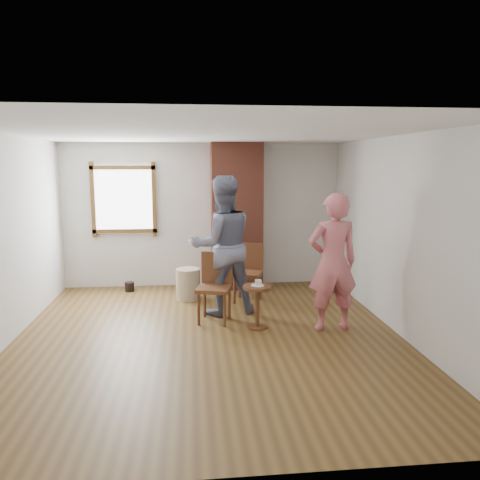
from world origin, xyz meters
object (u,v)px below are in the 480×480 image
Objects in this scene: stoneware_crock at (188,284)px; dining_chair_left at (215,283)px; side_table at (257,300)px; person_pink at (333,262)px; dining_chair_right at (249,269)px; man at (222,246)px.

dining_chair_left is at bearing -69.96° from stoneware_crock.
person_pink is at bearing -8.41° from side_table.
man is (-0.48, -0.61, 0.51)m from dining_chair_right.
person_pink is (0.99, -0.15, 0.53)m from side_table.
man is at bearing -55.95° from stoneware_crock.
person_pink is at bearing -40.17° from stoneware_crock.
stoneware_crock is 0.86× the size of side_table.
man is (-0.43, 0.73, 0.63)m from side_table.
man is (0.12, 0.33, 0.49)m from dining_chair_left.
dining_chair_right is at bearing 72.62° from dining_chair_left.
stoneware_crock is at bearing -169.25° from dining_chair_right.
dining_chair_right is 0.45× the size of man.
dining_chair_left is at bearing -22.49° from person_pink.
man is at bearing -108.20° from dining_chair_right.
dining_chair_right is at bearing -60.43° from person_pink.
dining_chair_right is at bearing -141.18° from man.
side_table is at bearing 107.48° from man.
side_table is at bearing -11.41° from person_pink.
man reaches higher than dining_chair_right.
man is (0.52, -0.77, 0.77)m from stoneware_crock.
person_pink is (1.54, -0.55, 0.38)m from dining_chair_left.
dining_chair_right is at bearing -8.93° from stoneware_crock.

